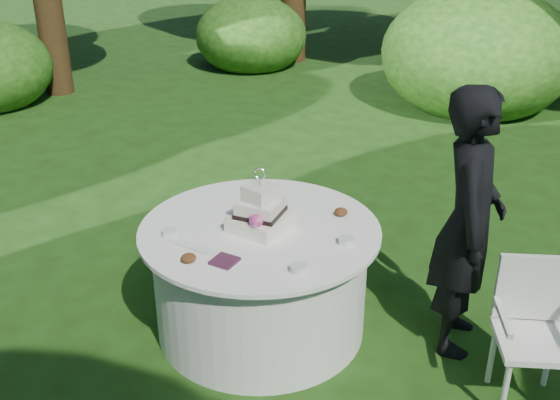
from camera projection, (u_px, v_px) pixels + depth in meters
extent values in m
plane|color=#1B360E|center=(261.00, 326.00, 4.53)|extent=(80.00, 80.00, 0.00)
cube|color=#441D32|center=(225.00, 261.00, 3.80)|extent=(0.14, 0.14, 0.02)
ellipsoid|color=white|center=(200.00, 249.00, 3.94)|extent=(0.48, 0.07, 0.01)
imported|color=black|center=(468.00, 223.00, 4.03)|extent=(0.55, 0.72, 1.75)
cylinder|color=silver|center=(260.00, 280.00, 4.37)|extent=(1.40, 1.40, 0.74)
cylinder|color=white|center=(260.00, 229.00, 4.21)|extent=(1.56, 1.56, 0.03)
cube|color=white|center=(261.00, 222.00, 4.16)|extent=(0.36, 0.36, 0.11)
cube|color=silver|center=(260.00, 208.00, 4.12)|extent=(0.28, 0.28, 0.11)
cube|color=white|center=(260.00, 193.00, 4.08)|extent=(0.21, 0.21, 0.11)
cube|color=black|center=(260.00, 213.00, 4.13)|extent=(0.30, 0.30, 0.04)
sphere|color=#BE3784|center=(256.00, 221.00, 3.99)|extent=(0.09, 0.09, 0.09)
cylinder|color=silver|center=(260.00, 182.00, 4.04)|extent=(0.01, 0.01, 0.05)
torus|color=white|center=(260.00, 174.00, 4.02)|extent=(0.08, 0.02, 0.08)
cube|color=white|center=(534.00, 342.00, 3.67)|extent=(0.54, 0.54, 0.04)
cube|color=silver|center=(533.00, 287.00, 3.73)|extent=(0.39, 0.21, 0.41)
cylinder|color=silver|center=(505.00, 392.00, 3.63)|extent=(0.04, 0.04, 0.42)
cylinder|color=silver|center=(492.00, 354.00, 3.93)|extent=(0.04, 0.04, 0.42)
cylinder|color=white|center=(549.00, 357.00, 3.90)|extent=(0.04, 0.04, 0.42)
cube|color=white|center=(503.00, 316.00, 3.61)|extent=(0.19, 0.35, 0.03)
cylinder|color=silver|center=(256.00, 192.00, 4.64)|extent=(0.10, 0.10, 0.04)
cylinder|color=silver|center=(170.00, 233.00, 4.09)|extent=(0.10, 0.10, 0.04)
cylinder|color=silver|center=(346.00, 241.00, 4.00)|extent=(0.10, 0.10, 0.04)
cylinder|color=silver|center=(299.00, 268.00, 3.71)|extent=(0.10, 0.10, 0.04)
ellipsoid|color=#562D16|center=(189.00, 258.00, 3.81)|extent=(0.09, 0.09, 0.05)
ellipsoid|color=#562D16|center=(341.00, 212.00, 4.35)|extent=(0.09, 0.09, 0.05)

